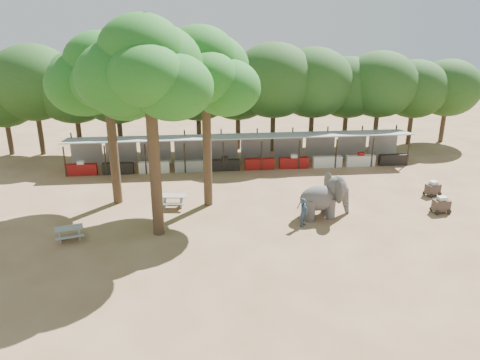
{
  "coord_description": "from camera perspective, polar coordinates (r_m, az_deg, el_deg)",
  "views": [
    {
      "loc": [
        -3.85,
        -22.63,
        12.05
      ],
      "look_at": [
        -1.0,
        5.0,
        2.0
      ],
      "focal_mm": 35.0,
      "sensor_mm": 36.0,
      "label": 1
    }
  ],
  "objects": [
    {
      "name": "cart_front",
      "position": [
        32.2,
        23.33,
        -2.79
      ],
      "size": [
        1.14,
        0.78,
        1.08
      ],
      "rotation": [
        0.0,
        0.0,
        0.05
      ],
      "color": "#342924",
      "rests_on": "ground"
    },
    {
      "name": "handler",
      "position": [
        27.91,
        7.75,
        -3.9
      ],
      "size": [
        0.72,
        0.76,
        1.76
      ],
      "primitive_type": "imported",
      "rotation": [
        0.0,
        0.0,
        0.93
      ],
      "color": "#26384C",
      "rests_on": "ground"
    },
    {
      "name": "elephant",
      "position": [
        29.22,
        10.3,
        -2.02
      ],
      "size": [
        3.49,
        2.61,
        2.61
      ],
      "rotation": [
        0.0,
        0.0,
        0.16
      ],
      "color": "#434041",
      "rests_on": "ground"
    },
    {
      "name": "backdrop_trees",
      "position": [
        42.32,
        -0.61,
        11.0
      ],
      "size": [
        46.46,
        5.95,
        8.33
      ],
      "color": "#332316",
      "rests_on": "ground"
    },
    {
      "name": "ground",
      "position": [
        25.93,
        3.36,
        -7.84
      ],
      "size": [
        100.0,
        100.0,
        0.0
      ],
      "primitive_type": "plane",
      "color": "brown",
      "rests_on": "ground"
    },
    {
      "name": "cart_back",
      "position": [
        34.93,
        22.45,
        -0.96
      ],
      "size": [
        1.24,
        1.0,
        1.05
      ],
      "rotation": [
        0.0,
        0.0,
        0.31
      ],
      "color": "#342924",
      "rests_on": "ground"
    },
    {
      "name": "vendor_stalls",
      "position": [
        38.26,
        0.13,
        3.39
      ],
      "size": [
        28.0,
        2.99,
        2.8
      ],
      "color": "gray",
      "rests_on": "ground"
    },
    {
      "name": "picnic_table_near",
      "position": [
        27.85,
        -20.11,
        -5.94
      ],
      "size": [
        1.81,
        1.71,
        0.75
      ],
      "rotation": [
        0.0,
        0.0,
        0.27
      ],
      "color": "gray",
      "rests_on": "ground"
    },
    {
      "name": "yard_tree_left",
      "position": [
        30.53,
        -16.16,
        11.88
      ],
      "size": [
        7.1,
        6.9,
        11.02
      ],
      "color": "#332316",
      "rests_on": "ground"
    },
    {
      "name": "picnic_table_far",
      "position": [
        30.72,
        -8.14,
        -2.35
      ],
      "size": [
        1.77,
        1.63,
        0.81
      ],
      "rotation": [
        0.0,
        0.0,
        -0.11
      ],
      "color": "gray",
      "rests_on": "ground"
    },
    {
      "name": "yard_tree_center",
      "position": [
        25.09,
        -11.37,
        13.01
      ],
      "size": [
        7.1,
        6.9,
        12.04
      ],
      "color": "#332316",
      "rests_on": "ground"
    },
    {
      "name": "yard_tree_back",
      "position": [
        29.05,
        -4.55,
        12.89
      ],
      "size": [
        7.1,
        6.9,
        11.36
      ],
      "color": "#332316",
      "rests_on": "ground"
    }
  ]
}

